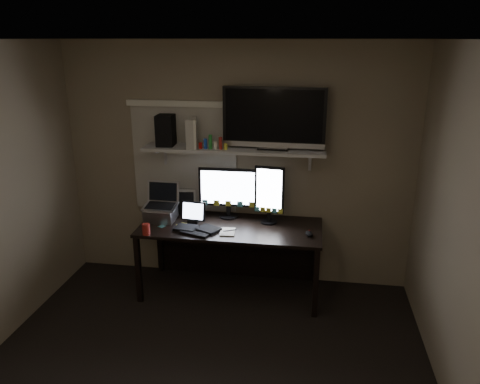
% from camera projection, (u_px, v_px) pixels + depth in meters
% --- Properties ---
extents(ceiling, '(3.60, 3.60, 0.00)m').
position_uv_depth(ceiling, '(186.00, 39.00, 2.75)').
color(ceiling, silver).
rests_on(ceiling, back_wall).
extents(back_wall, '(3.60, 0.00, 3.60)m').
position_uv_depth(back_wall, '(237.00, 166.00, 4.83)').
color(back_wall, '#796B57').
rests_on(back_wall, floor).
extents(right_wall, '(0.00, 3.60, 3.60)m').
position_uv_depth(right_wall, '(477.00, 253.00, 2.88)').
color(right_wall, '#796B57').
rests_on(right_wall, floor).
extents(window_blinds, '(1.10, 0.02, 1.10)m').
position_uv_depth(window_blinds, '(184.00, 159.00, 4.89)').
color(window_blinds, beige).
rests_on(window_blinds, back_wall).
extents(desk, '(1.80, 0.75, 0.73)m').
position_uv_depth(desk, '(233.00, 237.00, 4.82)').
color(desk, black).
rests_on(desk, floor).
extents(wall_shelf, '(1.80, 0.35, 0.03)m').
position_uv_depth(wall_shelf, '(234.00, 149.00, 4.60)').
color(wall_shelf, '#B9B8B3').
rests_on(wall_shelf, back_wall).
extents(monitor_landscape, '(0.61, 0.07, 0.54)m').
position_uv_depth(monitor_landscape, '(228.00, 193.00, 4.80)').
color(monitor_landscape, black).
rests_on(monitor_landscape, desk).
extents(monitor_portrait, '(0.30, 0.10, 0.60)m').
position_uv_depth(monitor_portrait, '(269.00, 195.00, 4.64)').
color(monitor_portrait, black).
rests_on(monitor_portrait, desk).
extents(keyboard, '(0.48, 0.30, 0.03)m').
position_uv_depth(keyboard, '(197.00, 229.00, 4.54)').
color(keyboard, black).
rests_on(keyboard, desk).
extents(mouse, '(0.10, 0.13, 0.04)m').
position_uv_depth(mouse, '(309.00, 234.00, 4.41)').
color(mouse, black).
rests_on(mouse, desk).
extents(notepad, '(0.16, 0.21, 0.01)m').
position_uv_depth(notepad, '(228.00, 232.00, 4.49)').
color(notepad, beige).
rests_on(notepad, desk).
extents(tablet, '(0.27, 0.14, 0.23)m').
position_uv_depth(tablet, '(193.00, 212.00, 4.70)').
color(tablet, black).
rests_on(tablet, desk).
extents(file_sorter, '(0.22, 0.12, 0.27)m').
position_uv_depth(file_sorter, '(184.00, 202.00, 4.93)').
color(file_sorter, black).
rests_on(file_sorter, desk).
extents(laptop, '(0.34, 0.28, 0.38)m').
position_uv_depth(laptop, '(160.00, 203.00, 4.73)').
color(laptop, '#B6B5BA').
rests_on(laptop, desk).
extents(cup, '(0.09, 0.09, 0.11)m').
position_uv_depth(cup, '(146.00, 229.00, 4.43)').
color(cup, maroon).
rests_on(cup, desk).
extents(sticky_notes, '(0.31, 0.26, 0.00)m').
position_uv_depth(sticky_notes, '(175.00, 226.00, 4.64)').
color(sticky_notes, '#D3D039').
rests_on(sticky_notes, desk).
extents(tv, '(0.99, 0.21, 0.59)m').
position_uv_depth(tv, '(274.00, 118.00, 4.46)').
color(tv, black).
rests_on(tv, wall_shelf).
extents(game_console, '(0.12, 0.25, 0.29)m').
position_uv_depth(game_console, '(193.00, 133.00, 4.59)').
color(game_console, silver).
rests_on(game_console, wall_shelf).
extents(speaker, '(0.18, 0.21, 0.31)m').
position_uv_depth(speaker, '(166.00, 130.00, 4.65)').
color(speaker, black).
rests_on(speaker, wall_shelf).
extents(bottles, '(0.22, 0.05, 0.14)m').
position_uv_depth(bottles, '(213.00, 142.00, 4.52)').
color(bottles, '#A50F0C').
rests_on(bottles, wall_shelf).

